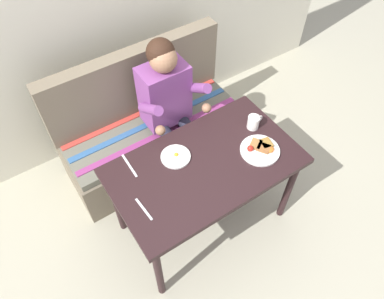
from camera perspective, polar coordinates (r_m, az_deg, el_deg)
ground_plane at (r=2.91m, az=1.66°, el=-10.85°), size 8.00×8.00×0.00m
table at (r=2.35m, az=2.02°, el=-3.48°), size 1.20×0.70×0.73m
couch at (r=3.02m, az=-6.47°, el=2.97°), size 1.44×0.56×1.00m
person at (r=2.64m, az=-3.50°, el=7.44°), size 0.45×0.61×1.21m
plate_breakfast at (r=2.38m, az=10.60°, el=0.06°), size 0.26×0.26×0.05m
plate_eggs at (r=2.31m, az=-2.57°, el=-1.09°), size 0.19×0.19×0.04m
coffee_mug at (r=2.48m, az=9.59°, el=4.27°), size 0.12×0.08×0.09m
fork at (r=2.13m, az=-7.51°, el=-9.22°), size 0.02×0.17×0.00m
knife at (r=2.31m, az=-9.74°, el=-2.49°), size 0.02×0.20×0.00m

